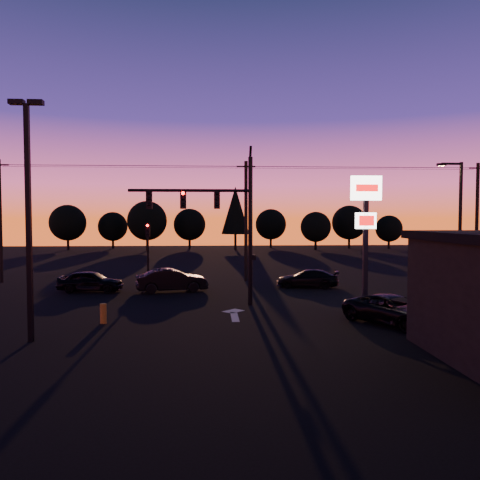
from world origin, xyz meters
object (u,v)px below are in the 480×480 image
object	(u,v)px
car_right	(308,278)
secondary_signal	(148,245)
car_mid	(172,280)
traffic_signal_mast	(221,214)
car_left	(91,281)
pylon_sign	(366,214)
parking_lot_light	(28,204)
suv_parked	(394,310)
streetlight	(459,223)
bollard	(103,314)

from	to	relation	value
car_right	secondary_signal	bearing A→B (deg)	-82.81
secondary_signal	car_mid	world-z (taller)	secondary_signal
traffic_signal_mast	car_left	world-z (taller)	traffic_signal_mast
pylon_sign	car_right	xyz separation A→B (m)	(-1.05, 8.77, -4.30)
parking_lot_light	car_mid	size ratio (longest dim) A/B	2.03
car_right	suv_parked	bearing A→B (deg)	21.29
traffic_signal_mast	car_left	bearing A→B (deg)	147.74
streetlight	parking_lot_light	bearing A→B (deg)	-158.35
pylon_sign	bollard	world-z (taller)	pylon_sign
parking_lot_light	streetlight	world-z (taller)	parking_lot_light
bollard	car_left	bearing A→B (deg)	107.42
parking_lot_light	car_left	bearing A→B (deg)	93.95
secondary_signal	car_right	size ratio (longest dim) A/B	1.04
traffic_signal_mast	parking_lot_light	xyz separation A→B (m)	(-7.40, -6.99, 0.33)
bollard	car_left	xyz separation A→B (m)	(-2.88, 9.19, 0.25)
car_mid	traffic_signal_mast	bearing A→B (deg)	-159.86
pylon_sign	car_mid	size ratio (longest dim) A/B	1.51
streetlight	car_mid	xyz separation A→B (m)	(-17.06, 3.40, -3.68)
parking_lot_light	streetlight	bearing A→B (deg)	21.65
traffic_signal_mast	pylon_sign	world-z (taller)	traffic_signal_mast
bollard	car_mid	xyz separation A→B (m)	(2.31, 8.90, 0.30)
traffic_signal_mast	pylon_sign	xyz separation A→B (m)	(7.10, -2.49, -0.02)
parking_lot_light	car_right	size ratio (longest dim) A/B	2.17
pylon_sign	car_right	size ratio (longest dim) A/B	1.62
traffic_signal_mast	streetlight	bearing A→B (deg)	6.14
secondary_signal	car_mid	bearing A→B (deg)	-54.40
car_left	car_mid	bearing A→B (deg)	-88.32
secondary_signal	streetlight	world-z (taller)	streetlight
car_left	traffic_signal_mast	bearing A→B (deg)	-117.33
car_left	pylon_sign	bearing A→B (deg)	-111.72
traffic_signal_mast	secondary_signal	xyz separation A→B (m)	(-4.90, 7.49, -2.07)
traffic_signal_mast	secondary_signal	bearing A→B (deg)	123.19
pylon_sign	car_mid	world-z (taller)	pylon_sign
bollard	car_right	size ratio (longest dim) A/B	0.21
car_right	suv_parked	world-z (taller)	suv_parked
car_right	bollard	bearing A→B (deg)	-34.49
parking_lot_light	car_right	bearing A→B (deg)	44.62
car_left	suv_parked	world-z (taller)	car_left
suv_parked	streetlight	bearing A→B (deg)	14.12
car_mid	pylon_sign	bearing A→B (deg)	-137.83
parking_lot_light	pylon_sign	distance (m)	15.19
streetlight	car_right	world-z (taller)	streetlight
secondary_signal	suv_parked	xyz separation A→B (m)	(12.49, -12.51, -2.22)
streetlight	car_left	world-z (taller)	streetlight
traffic_signal_mast	parking_lot_light	bearing A→B (deg)	-136.63
streetlight	car_right	size ratio (longest dim) A/B	1.90
parking_lot_light	suv_parked	size ratio (longest dim) A/B	1.97
car_mid	car_left	bearing A→B (deg)	75.03
car_mid	bollard	bearing A→B (deg)	153.73
pylon_sign	car_left	distance (m)	17.68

